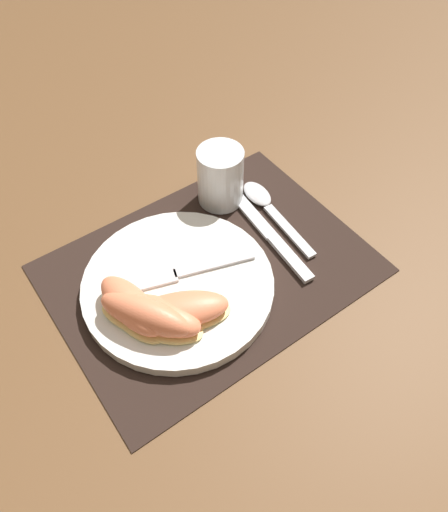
# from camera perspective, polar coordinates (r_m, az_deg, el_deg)

# --- Properties ---
(ground_plane) EXTENTS (3.00, 3.00, 0.00)m
(ground_plane) POSITION_cam_1_polar(r_m,az_deg,el_deg) (0.70, -1.61, -1.49)
(ground_plane) COLOR brown
(placemat) EXTENTS (0.42, 0.31, 0.00)m
(placemat) POSITION_cam_1_polar(r_m,az_deg,el_deg) (0.69, -1.62, -1.39)
(placemat) COLOR black
(placemat) RESTS_ON ground_plane
(plate) EXTENTS (0.26, 0.26, 0.02)m
(plate) POSITION_cam_1_polar(r_m,az_deg,el_deg) (0.67, -5.26, -3.34)
(plate) COLOR white
(plate) RESTS_ON placemat
(juice_glass) EXTENTS (0.07, 0.07, 0.09)m
(juice_glass) POSITION_cam_1_polar(r_m,az_deg,el_deg) (0.75, -0.41, 8.74)
(juice_glass) COLOR silver
(juice_glass) RESTS_ON placemat
(knife) EXTENTS (0.04, 0.23, 0.01)m
(knife) POSITION_cam_1_polar(r_m,az_deg,el_deg) (0.74, 4.80, 3.01)
(knife) COLOR silver
(knife) RESTS_ON placemat
(spoon) EXTENTS (0.04, 0.17, 0.01)m
(spoon) POSITION_cam_1_polar(r_m,az_deg,el_deg) (0.77, 4.75, 6.03)
(spoon) COLOR silver
(spoon) RESTS_ON placemat
(fork) EXTENTS (0.18, 0.07, 0.00)m
(fork) POSITION_cam_1_polar(r_m,az_deg,el_deg) (0.67, -4.87, -1.83)
(fork) COLOR silver
(fork) RESTS_ON plate
(citrus_wedge_0) EXTENTS (0.06, 0.12, 0.04)m
(citrus_wedge_0) POSITION_cam_1_polar(r_m,az_deg,el_deg) (0.63, -10.53, -5.74)
(citrus_wedge_0) COLOR #F4DB84
(citrus_wedge_0) RESTS_ON plate
(citrus_wedge_1) EXTENTS (0.10, 0.13, 0.04)m
(citrus_wedge_1) POSITION_cam_1_polar(r_m,az_deg,el_deg) (0.61, -8.98, -6.77)
(citrus_wedge_1) COLOR #F4DB84
(citrus_wedge_1) RESTS_ON plate
(citrus_wedge_2) EXTENTS (0.10, 0.12, 0.04)m
(citrus_wedge_2) POSITION_cam_1_polar(r_m,az_deg,el_deg) (0.62, -7.25, -6.89)
(citrus_wedge_2) COLOR #F4DB84
(citrus_wedge_2) RESTS_ON plate
(citrus_wedge_3) EXTENTS (0.14, 0.10, 0.03)m
(citrus_wedge_3) POSITION_cam_1_polar(r_m,az_deg,el_deg) (0.62, -5.00, -6.26)
(citrus_wedge_3) COLOR #F4DB84
(citrus_wedge_3) RESTS_ON plate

